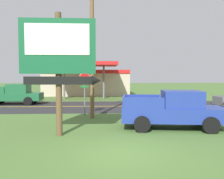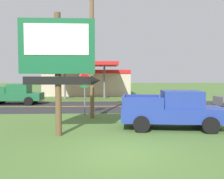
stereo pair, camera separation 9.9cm
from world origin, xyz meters
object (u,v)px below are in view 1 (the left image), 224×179
(motel_sign, at_px, (59,56))
(pickup_blue_parked_on_lawn, at_px, (174,110))
(gas_station, at_px, (87,82))
(pickup_green_on_road, at_px, (15,94))
(stop_sign, at_px, (85,86))
(utility_pole, at_px, (92,42))

(motel_sign, height_order, pickup_blue_parked_on_lawn, motel_sign)
(gas_station, distance_m, pickup_blue_parked_on_lawn, 23.23)
(pickup_blue_parked_on_lawn, height_order, pickup_green_on_road, same)
(pickup_blue_parked_on_lawn, bearing_deg, stop_sign, 138.39)
(motel_sign, xyz_separation_m, pickup_green_on_road, (-6.45, 12.50, -2.65))
(stop_sign, xyz_separation_m, pickup_green_on_road, (-7.16, 6.83, -1.06))
(motel_sign, relative_size, pickup_blue_parked_on_lawn, 1.02)
(motel_sign, bearing_deg, pickup_green_on_road, 117.28)
(stop_sign, relative_size, pickup_green_on_road, 0.57)
(motel_sign, bearing_deg, utility_pole, 74.78)
(gas_station, height_order, pickup_blue_parked_on_lawn, gas_station)
(motel_sign, height_order, pickup_green_on_road, motel_sign)
(pickup_blue_parked_on_lawn, bearing_deg, motel_sign, -166.36)
(motel_sign, bearing_deg, pickup_blue_parked_on_lawn, 13.64)
(motel_sign, xyz_separation_m, stop_sign, (0.71, 5.68, -1.58))
(stop_sign, relative_size, gas_station, 0.25)
(pickup_green_on_road, bearing_deg, motel_sign, -62.72)
(utility_pole, xyz_separation_m, pickup_green_on_road, (-7.72, 7.83, -3.94))
(stop_sign, height_order, gas_station, gas_station)
(motel_sign, distance_m, utility_pole, 5.01)
(motel_sign, relative_size, stop_sign, 1.87)
(stop_sign, height_order, utility_pole, utility_pole)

